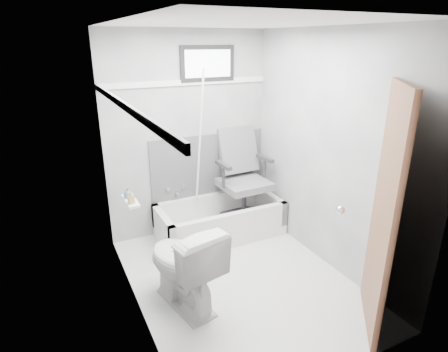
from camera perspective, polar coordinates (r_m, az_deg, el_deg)
floor at (r=3.91m, az=2.35°, el=-15.54°), size 2.60×2.60×0.00m
ceiling at (r=3.18m, az=3.01°, el=22.30°), size 2.60×2.60×0.00m
wall_back at (r=4.49m, az=-5.39°, el=6.13°), size 2.00×0.02×2.40m
wall_front at (r=2.39m, az=17.91°, el=-7.65°), size 2.00×0.02×2.40m
wall_left at (r=3.03m, az=-14.19°, el=-1.34°), size 0.02×2.60×2.40m
wall_right at (r=3.92m, az=15.60°, el=3.39°), size 0.02×2.60×2.40m
bathtub at (r=4.60m, az=-0.63°, el=-6.61°), size 1.50×0.70×0.42m
office_chair at (r=4.57m, az=3.14°, el=-0.22°), size 0.68×0.68×1.15m
toilet at (r=3.40m, az=-6.29°, el=-13.34°), size 0.63×0.91×0.81m
door at (r=3.20m, az=30.20°, el=-6.32°), size 0.78×0.78×2.00m
window at (r=4.45m, az=-2.54°, el=16.76°), size 0.66×0.04×0.40m
backerboard at (r=4.69m, az=-2.34°, el=1.69°), size 1.50×0.02×0.78m
trim_back at (r=4.37m, az=-5.60°, el=14.00°), size 2.00×0.02×0.06m
trim_left at (r=2.87m, az=-14.99°, el=10.31°), size 0.02×2.60×0.06m
pole at (r=4.33m, az=-3.81°, el=3.57°), size 0.02×0.38×1.92m
shelf at (r=3.50m, az=-14.03°, el=-3.71°), size 0.10×0.32×0.02m
soap_bottle_a at (r=3.40m, az=-13.98°, el=-3.22°), size 0.06×0.06×0.11m
soap_bottle_b at (r=3.53m, az=-14.49°, el=-2.50°), size 0.11×0.11×0.10m
faucet at (r=4.60m, az=-7.32°, el=-2.12°), size 0.26×0.10×0.16m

